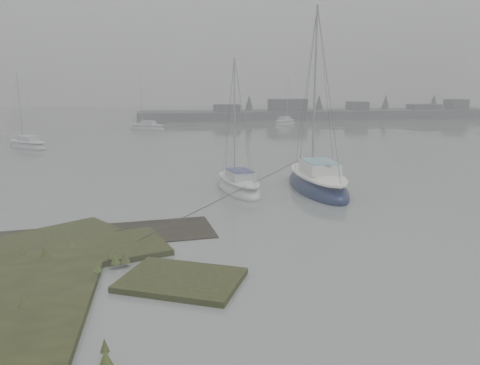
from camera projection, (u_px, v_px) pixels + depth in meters
The scene contains 7 objects.
ground at pixel (164, 147), 43.52m from camera, with size 160.00×160.00×0.00m, color slate.
far_shoreline at pixel (326, 113), 78.29m from camera, with size 60.00×8.00×4.15m.
sailboat_main at pixel (317, 184), 26.41m from camera, with size 2.59×7.73×10.88m.
sailboat_white at pixel (239, 186), 26.13m from camera, with size 2.69×5.77×7.84m.
sailboat_far_a at pixel (28, 146), 43.11m from camera, with size 5.02×4.86×7.43m.
sailboat_far_b at pixel (285, 123), 66.73m from camera, with size 4.85×5.16×7.53m.
sailboat_far_c at pixel (147, 128), 59.93m from camera, with size 5.31×4.12×7.30m.
Camera 1 is at (0.16, -13.81, 5.94)m, focal length 35.00 mm.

